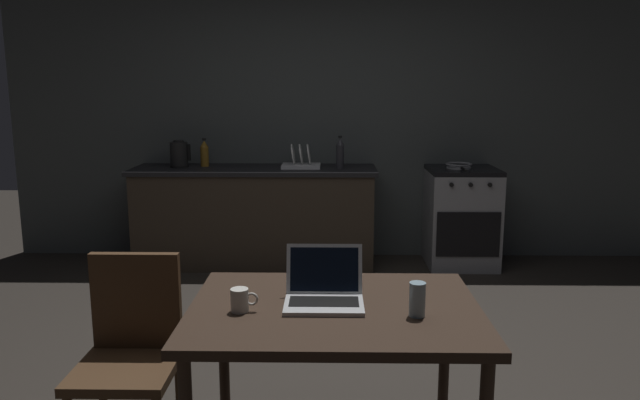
# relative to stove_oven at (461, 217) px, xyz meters

# --- Properties ---
(ground_plane) EXTENTS (12.00, 12.00, 0.00)m
(ground_plane) POSITION_rel_stove_oven_xyz_m (-1.25, -2.11, -0.44)
(ground_plane) COLOR #2D2823
(back_wall) EXTENTS (6.40, 0.10, 2.70)m
(back_wall) POSITION_rel_stove_oven_xyz_m (-0.95, 0.35, 0.91)
(back_wall) COLOR #474D4C
(back_wall) RESTS_ON ground_plane
(kitchen_counter) EXTENTS (2.16, 0.64, 0.88)m
(kitchen_counter) POSITION_rel_stove_oven_xyz_m (-1.85, 0.00, 0.00)
(kitchen_counter) COLOR #382D23
(kitchen_counter) RESTS_ON ground_plane
(stove_oven) EXTENTS (0.60, 0.62, 0.88)m
(stove_oven) POSITION_rel_stove_oven_xyz_m (0.00, 0.00, 0.00)
(stove_oven) COLOR gray
(stove_oven) RESTS_ON ground_plane
(dining_table) EXTENTS (1.18, 0.87, 0.72)m
(dining_table) POSITION_rel_stove_oven_xyz_m (-1.16, -2.99, 0.20)
(dining_table) COLOR #332319
(dining_table) RESTS_ON ground_plane
(chair) EXTENTS (0.40, 0.40, 0.90)m
(chair) POSITION_rel_stove_oven_xyz_m (-2.01, -2.97, 0.08)
(chair) COLOR #4C331E
(chair) RESTS_ON ground_plane
(laptop) EXTENTS (0.32, 0.29, 0.22)m
(laptop) POSITION_rel_stove_oven_xyz_m (-1.20, -2.96, 0.32)
(laptop) COLOR silver
(laptop) RESTS_ON dining_table
(electric_kettle) EXTENTS (0.18, 0.16, 0.24)m
(electric_kettle) POSITION_rel_stove_oven_xyz_m (-2.52, 0.00, 0.56)
(electric_kettle) COLOR black
(electric_kettle) RESTS_ON kitchen_counter
(bottle) EXTENTS (0.07, 0.07, 0.29)m
(bottle) POSITION_rel_stove_oven_xyz_m (-1.09, -0.05, 0.58)
(bottle) COLOR #2D2D33
(bottle) RESTS_ON kitchen_counter
(frying_pan) EXTENTS (0.23, 0.40, 0.05)m
(frying_pan) POSITION_rel_stove_oven_xyz_m (-0.04, -0.03, 0.47)
(frying_pan) COLOR gray
(frying_pan) RESTS_ON stove_oven
(coffee_mug) EXTENTS (0.11, 0.07, 0.09)m
(coffee_mug) POSITION_rel_stove_oven_xyz_m (-1.53, -3.06, 0.32)
(coffee_mug) COLOR silver
(coffee_mug) RESTS_ON dining_table
(drinking_glass) EXTENTS (0.06, 0.06, 0.13)m
(drinking_glass) POSITION_rel_stove_oven_xyz_m (-0.84, -3.10, 0.34)
(drinking_glass) COLOR #99B7C6
(drinking_glass) RESTS_ON dining_table
(dish_rack) EXTENTS (0.34, 0.26, 0.21)m
(dish_rack) POSITION_rel_stove_oven_xyz_m (-1.44, 0.00, 0.49)
(dish_rack) COLOR silver
(dish_rack) RESTS_ON kitchen_counter
(bottle_b) EXTENTS (0.07, 0.07, 0.25)m
(bottle_b) POSITION_rel_stove_oven_xyz_m (-2.31, 0.08, 0.56)
(bottle_b) COLOR #8C601E
(bottle_b) RESTS_ON kitchen_counter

